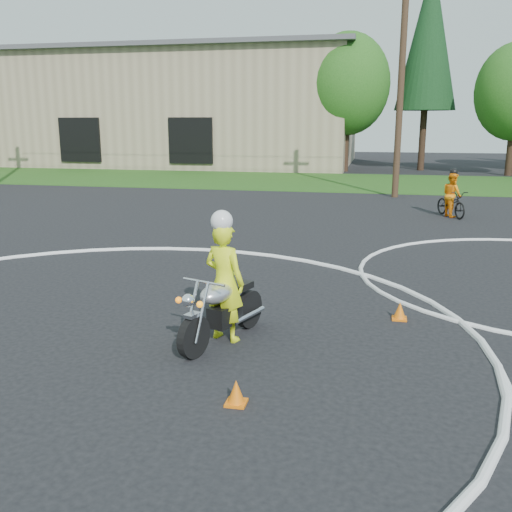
# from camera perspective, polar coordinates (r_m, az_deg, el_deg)

# --- Properties ---
(grass_strip) EXTENTS (120.00, 10.00, 0.02)m
(grass_strip) POSITION_cam_1_polar(r_m,az_deg,el_deg) (32.06, 4.45, 7.50)
(grass_strip) COLOR #1E4714
(grass_strip) RESTS_ON ground
(course_markings) EXTENTS (19.05, 19.05, 0.12)m
(course_markings) POSITION_cam_1_polar(r_m,az_deg,el_deg) (9.75, -1.24, -5.90)
(course_markings) COLOR silver
(course_markings) RESTS_ON ground
(primary_motorcycle) EXTENTS (0.97, 1.95, 1.07)m
(primary_motorcycle) POSITION_cam_1_polar(r_m,az_deg,el_deg) (8.45, -3.45, -5.33)
(primary_motorcycle) COLOR black
(primary_motorcycle) RESTS_ON ground
(rider_primary_grp) EXTENTS (0.76, 0.62, 1.98)m
(rider_primary_grp) POSITION_cam_1_polar(r_m,az_deg,el_deg) (8.45, -3.19, -2.24)
(rider_primary_grp) COLOR #E1F319
(rider_primary_grp) RESTS_ON ground
(rider_second_grp) EXTENTS (1.27, 1.84, 1.67)m
(rider_second_grp) POSITION_cam_1_polar(r_m,az_deg,el_deg) (20.88, 18.98, 5.34)
(rider_second_grp) COLOR black
(rider_second_grp) RESTS_ON ground
(traffic_cones) EXTENTS (19.98, 10.78, 0.30)m
(traffic_cones) POSITION_cam_1_polar(r_m,az_deg,el_deg) (7.87, 10.48, -9.95)
(traffic_cones) COLOR orange
(traffic_cones) RESTS_ON ground
(warehouse) EXTENTS (41.00, 17.00, 8.30)m
(warehouse) POSITION_cam_1_polar(r_m,az_deg,el_deg) (49.88, -14.81, 13.93)
(warehouse) COLOR tan
(warehouse) RESTS_ON ground
(utility_poles) EXTENTS (41.60, 1.12, 10.00)m
(utility_poles) POSITION_cam_1_polar(r_m,az_deg,el_deg) (25.69, 14.35, 17.31)
(utility_poles) COLOR #473321
(utility_poles) RESTS_ON ground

